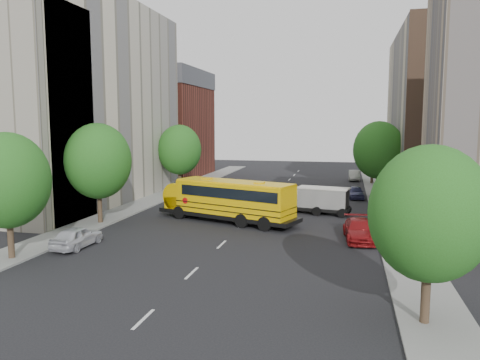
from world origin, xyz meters
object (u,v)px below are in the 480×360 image
(street_tree_0, at_px, (7,180))
(street_tree_1, at_px, (98,161))
(street_tree_3, at_px, (430,214))
(school_bus, at_px, (226,198))
(safari_truck, at_px, (318,200))
(parked_car_5, at_px, (354,175))
(street_tree_4, at_px, (379,150))
(parked_car_4, at_px, (356,192))
(street_tree_5, at_px, (373,148))
(street_tree_2, at_px, (180,150))
(parked_car_1, at_px, (184,192))
(parked_car_0, at_px, (77,237))
(parked_car_3, at_px, (360,230))

(street_tree_0, bearing_deg, street_tree_1, 90.00)
(street_tree_3, relative_size, school_bus, 0.58)
(safari_truck, distance_m, parked_car_5, 25.33)
(street_tree_0, relative_size, street_tree_3, 1.04)
(street_tree_4, bearing_deg, parked_car_5, 98.26)
(street_tree_3, xyz_separation_m, parked_car_4, (-2.20, 31.37, -3.81))
(street_tree_5, bearing_deg, street_tree_1, -126.25)
(street_tree_3, bearing_deg, street_tree_2, 124.51)
(street_tree_1, relative_size, safari_truck, 1.38)
(street_tree_4, xyz_separation_m, parked_car_1, (-19.80, -4.80, -4.38))
(parked_car_0, relative_size, parked_car_5, 0.97)
(school_bus, relative_size, parked_car_3, 2.52)
(parked_car_0, bearing_deg, street_tree_0, 57.65)
(parked_car_3, bearing_deg, street_tree_5, 80.58)
(street_tree_2, xyz_separation_m, street_tree_3, (22.00, -32.00, -0.37))
(school_bus, height_order, safari_truck, school_bus)
(street_tree_1, relative_size, parked_car_3, 1.62)
(street_tree_4, bearing_deg, street_tree_5, 90.00)
(street_tree_5, height_order, parked_car_0, street_tree_5)
(street_tree_0, distance_m, street_tree_1, 10.00)
(parked_car_3, bearing_deg, parked_car_5, 84.67)
(street_tree_4, relative_size, parked_car_0, 1.98)
(street_tree_5, xyz_separation_m, parked_car_0, (-19.80, -36.74, -4.01))
(street_tree_2, relative_size, school_bus, 0.63)
(safari_truck, xyz_separation_m, parked_car_3, (3.35, -8.82, -0.53))
(street_tree_1, distance_m, street_tree_4, 28.43)
(school_bus, distance_m, parked_car_4, 17.72)
(street_tree_5, xyz_separation_m, parked_car_1, (-19.80, -16.80, -4.01))
(street_tree_2, height_order, parked_car_4, street_tree_2)
(parked_car_3, bearing_deg, street_tree_0, -160.34)
(street_tree_0, bearing_deg, parked_car_5, 65.35)
(parked_car_0, bearing_deg, street_tree_3, 161.57)
(parked_car_3, distance_m, parked_car_4, 18.14)
(street_tree_0, height_order, parked_car_4, street_tree_0)
(street_tree_0, bearing_deg, street_tree_4, 51.84)
(street_tree_1, xyz_separation_m, street_tree_5, (22.00, 30.00, -0.25))
(parked_car_1, height_order, parked_car_4, parked_car_1)
(street_tree_2, xyz_separation_m, parked_car_3, (19.80, -18.77, -4.12))
(street_tree_1, distance_m, parked_car_3, 20.26)
(street_tree_0, height_order, safari_truck, street_tree_0)
(parked_car_3, bearing_deg, school_bus, 154.44)
(street_tree_3, height_order, safari_truck, street_tree_3)
(street_tree_2, bearing_deg, street_tree_0, -90.00)
(street_tree_2, bearing_deg, street_tree_1, -90.00)
(parked_car_5, bearing_deg, street_tree_4, -82.46)
(parked_car_3, bearing_deg, street_tree_2, 131.20)
(parked_car_3, xyz_separation_m, parked_car_5, (0.00, 33.93, -0.01))
(parked_car_5, bearing_deg, street_tree_1, -121.56)
(parked_car_4, bearing_deg, street_tree_4, 11.00)
(school_bus, distance_m, safari_truck, 8.64)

